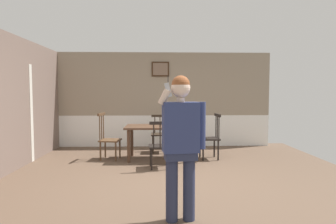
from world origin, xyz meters
TOP-DOWN VIEW (x-y plane):
  - ground_plane at (0.00, 0.00)m, footprint 7.05×7.05m
  - room_back_partition at (-0.00, 3.21)m, footprint 5.90×0.17m
  - dining_table at (-0.12, 1.57)m, footprint 1.53×0.87m
  - chair_near_window at (1.03, 1.56)m, footprint 0.45×0.45m
  - chair_by_doorway at (-0.11, 2.38)m, footprint 0.44×0.44m
  - chair_at_table_head at (-0.13, 0.77)m, footprint 0.44×0.44m
  - chair_opposite_corner at (-1.27, 1.60)m, footprint 0.48×0.48m
  - person_figure at (0.11, -1.59)m, footprint 0.56×0.27m

SIDE VIEW (x-z plane):
  - ground_plane at x=0.00m, z-range 0.00..0.00m
  - chair_at_table_head at x=-0.13m, z-range -0.02..0.93m
  - chair_by_doorway at x=-0.11m, z-range 0.00..0.93m
  - chair_opposite_corner at x=-1.27m, z-range -0.05..1.00m
  - chair_near_window at x=1.03m, z-range -0.02..1.00m
  - dining_table at x=-0.12m, z-range 0.28..1.03m
  - person_figure at x=0.11m, z-range 0.13..1.81m
  - room_back_partition at x=0.00m, z-range -0.05..2.56m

